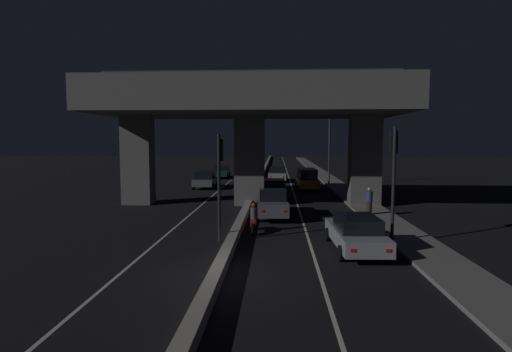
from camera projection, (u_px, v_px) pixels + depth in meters
name	position (u px, v px, depth m)	size (l,w,h in m)	color
ground_plane	(219.00, 275.00, 13.16)	(200.00, 200.00, 0.00)	black
lane_line_left_inner	(234.00, 178.00, 48.15)	(0.12, 126.00, 0.00)	beige
lane_line_right_inner	(289.00, 178.00, 47.80)	(0.12, 126.00, 0.00)	beige
median_divider	(261.00, 176.00, 47.96)	(0.43, 126.00, 0.41)	gray
sidewalk_right	(335.00, 184.00, 40.60)	(2.11, 126.00, 0.15)	slate
elevated_overpass	(250.00, 106.00, 27.20)	(20.40, 9.75, 9.21)	#5B5956
traffic_light_left_of_median	(219.00, 169.00, 17.36)	(0.30, 0.49, 4.71)	black
traffic_light_right_of_median	(393.00, 164.00, 16.94)	(0.30, 0.49, 5.05)	black
street_lamp	(327.00, 142.00, 39.96)	(1.99, 0.32, 7.32)	#2D2D30
car_silver_lead	(356.00, 233.00, 16.08)	(2.05, 4.63, 1.44)	gray
car_grey_second	(272.00, 203.00, 23.32)	(1.99, 4.81, 1.58)	#515459
car_dark_blue_third	(274.00, 190.00, 29.54)	(1.94, 4.11, 1.62)	#141938
car_taxi_yellow_fourth	(307.00, 179.00, 36.51)	(2.04, 4.86, 1.90)	gold
car_silver_fifth	(278.00, 174.00, 43.91)	(2.15, 4.60, 1.60)	gray
car_grey_lead_oncoming	(205.00, 179.00, 37.63)	(2.03, 4.10, 1.57)	#515459
car_dark_green_second_oncoming	(222.00, 172.00, 47.83)	(1.93, 4.44, 1.48)	black
motorcycle_red_filtering_near	(254.00, 220.00, 19.32)	(0.33, 1.84, 1.46)	black
pedestrian_on_sidewalk	(369.00, 201.00, 23.25)	(0.40, 0.40, 1.58)	#2D261E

